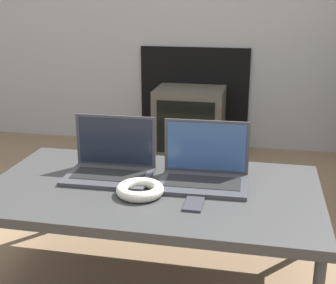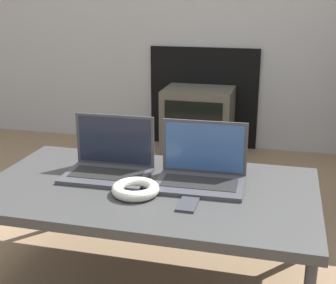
{
  "view_description": "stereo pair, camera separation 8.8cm",
  "coord_description": "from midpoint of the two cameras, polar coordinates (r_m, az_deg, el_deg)",
  "views": [
    {
      "loc": [
        0.39,
        -1.28,
        1.12
      ],
      "look_at": [
        0.0,
        0.62,
        0.51
      ],
      "focal_mm": 50.0,
      "sensor_mm": 36.0,
      "label": 1
    },
    {
      "loc": [
        0.48,
        -1.26,
        1.12
      ],
      "look_at": [
        0.0,
        0.62,
        0.51
      ],
      "focal_mm": 50.0,
      "sensor_mm": 36.0,
      "label": 2
    }
  ],
  "objects": [
    {
      "name": "laptop_right",
      "position": [
        1.82,
        3.04,
        -3.42
      ],
      "size": [
        0.34,
        0.24,
        0.23
      ],
      "rotation": [
        0.0,
        0.0,
        0.03
      ],
      "color": "#38383D",
      "rests_on": "table"
    },
    {
      "name": "tv",
      "position": [
        3.41,
        1.91,
        2.57
      ],
      "size": [
        0.49,
        0.39,
        0.48
      ],
      "color": "#4C473D",
      "rests_on": "ground_plane"
    },
    {
      "name": "table",
      "position": [
        1.81,
        -3.35,
        -6.35
      ],
      "size": [
        1.27,
        0.72,
        0.42
      ],
      "color": "#333333",
      "rests_on": "ground_plane"
    },
    {
      "name": "headphones",
      "position": [
        1.72,
        -4.91,
        -5.82
      ],
      "size": [
        0.18,
        0.18,
        0.04
      ],
      "color": "beige",
      "rests_on": "table"
    },
    {
      "name": "laptop_left",
      "position": [
        1.91,
        -8.26,
        -2.57
      ],
      "size": [
        0.34,
        0.24,
        0.23
      ],
      "rotation": [
        0.0,
        0.0,
        0.02
      ],
      "color": "#38383D",
      "rests_on": "table"
    },
    {
      "name": "phone",
      "position": [
        1.64,
        1.63,
        -7.53
      ],
      "size": [
        0.06,
        0.12,
        0.01
      ],
      "color": "#333338",
      "rests_on": "table"
    }
  ]
}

